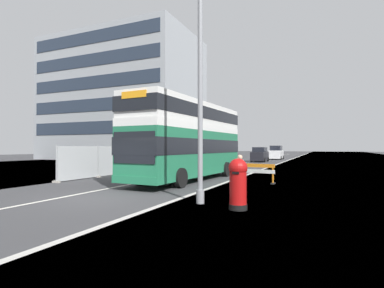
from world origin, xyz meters
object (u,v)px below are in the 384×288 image
object	(u,v)px
car_receding_far	(276,153)
pedestrian_at_kerb	(240,175)
car_receding_mid	(260,155)
car_oncoming_near	(221,155)
red_pillar_postbox	(238,181)
double_decker_bus	(190,139)
roadworks_barrier	(258,171)
lamppost_foreground	(200,78)

from	to	relation	value
car_receding_far	pedestrian_at_kerb	bearing A→B (deg)	-83.85
car_receding_mid	car_receding_far	size ratio (longest dim) A/B	1.01
car_receding_far	pedestrian_at_kerb	xyz separation A→B (m)	(4.14, -38.41, -0.20)
car_oncoming_near	car_receding_mid	xyz separation A→B (m)	(3.55, 6.19, -0.09)
red_pillar_postbox	car_receding_mid	distance (m)	32.79
car_receding_far	pedestrian_at_kerb	distance (m)	38.63
car_receding_mid	car_receding_far	bearing A→B (deg)	84.59
red_pillar_postbox	pedestrian_at_kerb	bearing A→B (deg)	103.74
double_decker_bus	car_receding_far	size ratio (longest dim) A/B	2.61
car_oncoming_near	car_receding_far	xyz separation A→B (m)	(4.42, 15.30, 0.02)
pedestrian_at_kerb	roadworks_barrier	bearing A→B (deg)	91.87
roadworks_barrier	double_decker_bus	bearing A→B (deg)	-179.01
red_pillar_postbox	roadworks_barrier	xyz separation A→B (m)	(-0.88, 7.46, -0.22)
lamppost_foreground	roadworks_barrier	xyz separation A→B (m)	(0.65, 6.98, -3.87)
double_decker_bus	roadworks_barrier	distance (m)	4.59
red_pillar_postbox	pedestrian_at_kerb	distance (m)	3.08
car_oncoming_near	pedestrian_at_kerb	distance (m)	24.64
car_receding_far	red_pillar_postbox	bearing A→B (deg)	-83.30
car_oncoming_near	car_receding_far	bearing A→B (deg)	73.91
car_oncoming_near	car_receding_mid	world-z (taller)	car_oncoming_near
car_oncoming_near	car_receding_far	size ratio (longest dim) A/B	1.04
car_receding_mid	pedestrian_at_kerb	size ratio (longest dim) A/B	2.54
red_pillar_postbox	car_receding_mid	bearing A→B (deg)	100.06
roadworks_barrier	car_receding_far	size ratio (longest dim) A/B	0.44
roadworks_barrier	car_oncoming_near	size ratio (longest dim) A/B	0.42
red_pillar_postbox	car_oncoming_near	distance (m)	27.70
double_decker_bus	car_oncoming_near	size ratio (longest dim) A/B	2.51
red_pillar_postbox	car_receding_mid	xyz separation A→B (m)	(-5.73, 32.29, 0.04)
roadworks_barrier	car_receding_mid	bearing A→B (deg)	101.06
car_receding_mid	car_receding_far	distance (m)	9.16
double_decker_bus	red_pillar_postbox	xyz separation A→B (m)	(5.08, -7.39, -1.61)
car_receding_mid	red_pillar_postbox	bearing A→B (deg)	-79.94
double_decker_bus	red_pillar_postbox	bearing A→B (deg)	-55.46
red_pillar_postbox	car_oncoming_near	world-z (taller)	car_oncoming_near
double_decker_bus	car_oncoming_near	bearing A→B (deg)	102.64
car_oncoming_near	double_decker_bus	bearing A→B (deg)	-77.36
lamppost_foreground	car_receding_mid	xyz separation A→B (m)	(-4.20, 31.81, -3.61)
lamppost_foreground	red_pillar_postbox	bearing A→B (deg)	-17.30
pedestrian_at_kerb	double_decker_bus	bearing A→B (deg)	134.72
double_decker_bus	car_oncoming_near	world-z (taller)	double_decker_bus
roadworks_barrier	car_oncoming_near	xyz separation A→B (m)	(-8.40, 18.64, 0.35)
red_pillar_postbox	car_receding_far	size ratio (longest dim) A/B	0.39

